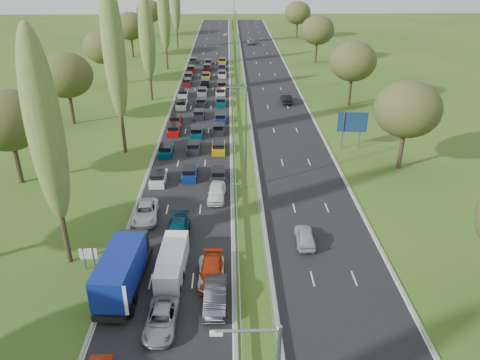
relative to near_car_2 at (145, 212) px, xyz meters
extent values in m
plane|color=#2C4E18|center=(10.46, 43.77, -0.76)|extent=(260.00, 260.00, 0.00)
cube|color=black|center=(3.71, 46.27, -0.76)|extent=(10.50, 215.00, 0.04)
cube|color=black|center=(17.21, 46.27, -0.76)|extent=(10.50, 215.00, 0.04)
cube|color=gray|center=(9.31, 46.27, -0.21)|extent=(0.06, 215.00, 0.32)
cube|color=gray|center=(11.61, 46.27, -0.21)|extent=(0.06, 215.00, 0.32)
cylinder|color=gray|center=(10.46, 6.77, 5.24)|extent=(0.18, 0.18, 12.00)
cylinder|color=gray|center=(10.46, 41.77, 5.24)|extent=(0.18, 0.18, 12.00)
cylinder|color=gray|center=(10.46, 76.77, 5.24)|extent=(0.18, 0.18, 12.00)
cylinder|color=gray|center=(10.46, 111.77, 5.24)|extent=(0.18, 0.18, 12.00)
cylinder|color=#2D2116|center=(-5.54, -7.23, 2.84)|extent=(0.44, 0.44, 7.20)
ellipsoid|color=#516E2F|center=(-5.54, -7.23, 11.64)|extent=(2.80, 2.80, 16.00)
cylinder|color=#2D2116|center=(-5.54, 17.77, 3.20)|extent=(0.44, 0.44, 7.92)
ellipsoid|color=#516E2F|center=(-5.54, 17.77, 12.88)|extent=(2.80, 2.80, 17.60)
cylinder|color=#2D2116|center=(-5.54, 42.77, 2.48)|extent=(0.44, 0.44, 6.48)
ellipsoid|color=#516E2F|center=(-5.54, 42.77, 10.40)|extent=(2.80, 2.80, 14.40)
cylinder|color=#2D2116|center=(-5.54, 67.77, 2.84)|extent=(0.44, 0.44, 7.20)
ellipsoid|color=#516E2F|center=(-5.54, 67.77, 11.64)|extent=(2.80, 2.80, 16.00)
cylinder|color=#2D2116|center=(-5.54, 92.77, 3.20)|extent=(0.44, 0.44, 7.92)
cylinder|color=#2D2116|center=(-16.04, 8.77, 1.66)|extent=(0.56, 0.56, 4.84)
ellipsoid|color=#38471E|center=(-16.04, 8.77, 6.94)|extent=(8.00, 8.00, 6.80)
cylinder|color=#2D2116|center=(-16.04, 29.77, 1.66)|extent=(0.56, 0.56, 4.84)
ellipsoid|color=#38471E|center=(-16.04, 29.77, 6.94)|extent=(8.00, 8.00, 6.80)
cylinder|color=#2D2116|center=(-16.04, 53.77, 1.66)|extent=(0.56, 0.56, 4.84)
ellipsoid|color=#38471E|center=(-16.04, 53.77, 6.94)|extent=(8.00, 8.00, 6.80)
cylinder|color=#2D2116|center=(-16.04, 81.77, 1.66)|extent=(0.56, 0.56, 4.84)
ellipsoid|color=#38471E|center=(-16.04, 81.77, 6.94)|extent=(8.00, 8.00, 6.80)
cylinder|color=#2D2116|center=(-16.04, 113.77, 1.66)|extent=(0.56, 0.56, 4.84)
ellipsoid|color=#38471E|center=(-16.04, 113.77, 6.94)|extent=(8.00, 8.00, 6.80)
cylinder|color=#2D2116|center=(29.96, 11.77, 1.66)|extent=(0.56, 0.56, 4.84)
ellipsoid|color=#38471E|center=(29.96, 11.77, 6.94)|extent=(8.00, 8.00, 6.80)
cylinder|color=#2D2116|center=(29.96, 38.77, 1.66)|extent=(0.56, 0.56, 4.84)
ellipsoid|color=#38471E|center=(29.96, 38.77, 6.94)|extent=(8.00, 8.00, 6.80)
cylinder|color=#2D2116|center=(29.96, 73.77, 1.66)|extent=(0.56, 0.56, 4.84)
ellipsoid|color=#38471E|center=(29.96, 73.77, 6.94)|extent=(8.00, 8.00, 6.80)
cylinder|color=#2D2116|center=(29.96, 108.77, 1.66)|extent=(0.56, 0.56, 4.84)
ellipsoid|color=#38471E|center=(29.96, 108.77, 6.94)|extent=(8.00, 8.00, 6.80)
cube|color=silver|center=(0.21, 8.37, -0.32)|extent=(1.75, 4.00, 0.80)
cube|color=#053F4C|center=(0.08, 16.92, -0.32)|extent=(1.75, 4.00, 0.80)
cube|color=#A50C0A|center=(0.36, 24.95, -0.32)|extent=(1.75, 4.00, 0.80)
cube|color=#590F14|center=(0.13, 29.42, -0.32)|extent=(1.75, 4.00, 0.80)
cube|color=silver|center=(0.37, 37.69, -0.32)|extent=(1.75, 4.00, 0.80)
cube|color=#B2B7BC|center=(0.08, 44.59, -0.32)|extent=(1.75, 4.00, 0.80)
cube|color=#590F14|center=(0.08, 53.19, -0.32)|extent=(1.75, 4.00, 0.80)
cube|color=black|center=(0.03, 58.49, -0.32)|extent=(1.75, 4.00, 0.80)
cube|color=#A50C0A|center=(0.12, 65.12, -0.32)|extent=(1.75, 4.00, 0.80)
cube|color=black|center=(0.06, 74.14, -0.32)|extent=(1.75, 4.00, 0.80)
cube|color=navy|center=(3.80, 9.68, -0.32)|extent=(1.75, 4.00, 0.80)
cube|color=black|center=(3.74, 17.96, -0.32)|extent=(1.75, 4.00, 0.80)
cube|color=#053F4C|center=(3.83, 23.83, -0.32)|extent=(1.75, 4.00, 0.80)
cube|color=black|center=(3.67, 32.26, -0.32)|extent=(1.75, 4.00, 0.80)
cube|color=black|center=(3.75, 39.06, -0.32)|extent=(1.75, 4.00, 0.80)
cube|color=slate|center=(3.56, 45.94, -0.32)|extent=(1.75, 4.00, 0.80)
cube|color=black|center=(3.84, 52.41, -0.32)|extent=(1.75, 4.00, 0.80)
cube|color=#BF990C|center=(3.76, 58.44, -0.32)|extent=(1.75, 4.00, 0.80)
cube|color=#590F14|center=(3.69, 66.63, -0.32)|extent=(1.75, 4.00, 0.80)
cube|color=black|center=(3.76, 72.09, -0.32)|extent=(1.75, 4.00, 0.80)
cube|color=black|center=(7.25, 9.13, -0.32)|extent=(1.75, 4.00, 0.80)
cube|color=#BF990C|center=(7.14, 17.78, -0.32)|extent=(1.75, 4.00, 0.80)
cube|color=black|center=(7.05, 25.22, -0.32)|extent=(1.75, 4.00, 0.80)
cube|color=navy|center=(7.24, 30.35, -0.32)|extent=(1.75, 4.00, 0.80)
cube|color=#053F4C|center=(7.20, 39.27, -0.32)|extent=(1.75, 4.00, 0.80)
cube|color=silver|center=(7.06, 45.51, -0.32)|extent=(1.75, 4.00, 0.80)
cube|color=#A50C0A|center=(7.24, 50.63, -0.32)|extent=(1.75, 4.00, 0.80)
cube|color=#B2B7BC|center=(7.20, 60.18, -0.32)|extent=(1.75, 4.00, 0.80)
cube|color=black|center=(7.07, 66.49, -0.32)|extent=(1.75, 4.00, 0.80)
cube|color=#BF990C|center=(7.11, 73.47, -0.32)|extent=(1.75, 4.00, 0.80)
imported|color=silver|center=(0.00, 0.00, 0.00)|extent=(2.82, 5.45, 1.47)
imported|color=gray|center=(3.58, -15.55, -0.06)|extent=(2.38, 4.94, 1.36)
imported|color=#043547|center=(3.65, -3.61, 0.03)|extent=(2.16, 5.26, 1.52)
imported|color=black|center=(7.43, -13.20, 0.07)|extent=(1.79, 4.90, 1.60)
imported|color=silver|center=(7.03, -10.13, -0.07)|extent=(2.35, 4.85, 1.33)
imported|color=#AD2B0A|center=(7.03, -10.04, -0.01)|extent=(2.26, 5.08, 1.45)
imported|color=white|center=(7.17, 4.08, 0.05)|extent=(2.11, 4.72, 1.57)
imported|color=#A0A7A9|center=(15.59, -4.87, -0.01)|extent=(1.85, 4.30, 1.45)
imported|color=black|center=(18.97, 40.15, 0.04)|extent=(1.73, 4.76, 1.56)
imported|color=slate|center=(15.27, 99.64, -0.06)|extent=(2.28, 4.86, 1.34)
cube|color=black|center=(0.09, -10.95, -0.04)|extent=(2.44, 9.14, 0.50)
cube|color=navy|center=(0.09, -12.06, 1.79)|extent=(2.54, 6.91, 2.66)
cube|color=silver|center=(0.09, -15.49, 1.79)|extent=(2.48, 0.06, 2.56)
cube|color=black|center=(0.09, -7.49, 0.81)|extent=(2.48, 2.23, 2.20)
cylinder|color=black|center=(0.09, -7.57, -0.24)|extent=(2.13, 1.00, 1.00)
cylinder|color=black|center=(0.09, -14.32, -0.24)|extent=(2.13, 1.00, 1.00)
cube|color=silver|center=(3.64, -10.09, 0.32)|extent=(2.00, 5.01, 2.00)
cube|color=black|center=(3.64, -7.89, 0.22)|extent=(1.95, 0.80, 1.60)
cylinder|color=black|center=(2.79, -8.49, -0.39)|extent=(0.25, 0.68, 0.68)
cylinder|color=black|center=(4.49, -11.69, -0.39)|extent=(0.25, 0.68, 0.68)
cube|color=white|center=(3.73, -8.30, 0.34)|extent=(2.06, 5.14, 2.06)
cube|color=black|center=(3.73, -6.04, 0.24)|extent=(2.00, 0.82, 1.64)
cylinder|color=black|center=(2.86, -6.65, -0.39)|extent=(0.26, 0.70, 0.70)
cylinder|color=black|center=(4.61, -9.94, -0.39)|extent=(0.26, 0.70, 0.70)
cylinder|color=gray|center=(-3.84, -8.43, 0.29)|extent=(0.16, 0.16, 2.10)
cylinder|color=gray|center=(-3.04, -8.43, 0.29)|extent=(0.16, 0.16, 2.10)
cube|color=silver|center=(-3.44, -8.43, 0.84)|extent=(1.50, 0.15, 1.00)
cylinder|color=gray|center=(24.16, 18.41, 1.84)|extent=(0.16, 0.16, 5.20)
cylinder|color=gray|center=(26.56, 18.41, 1.84)|extent=(0.16, 0.16, 5.20)
cube|color=navy|center=(25.36, 18.41, 3.04)|extent=(3.98, 0.56, 2.80)
camera|label=1|loc=(8.63, -41.50, 23.88)|focal=35.00mm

